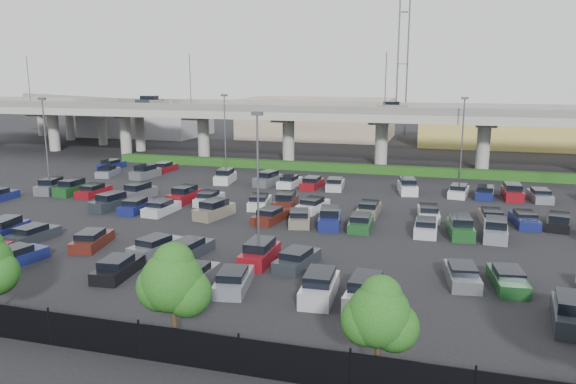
{
  "coord_description": "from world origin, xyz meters",
  "views": [
    {
      "loc": [
        14.47,
        -49.4,
        13.29
      ],
      "look_at": [
        -0.18,
        1.25,
        2.0
      ],
      "focal_mm": 35.0,
      "sensor_mm": 36.0,
      "label": 1
    }
  ],
  "objects": [
    {
      "name": "hedge",
      "position": [
        0.0,
        25.0,
        0.55
      ],
      "size": [
        66.0,
        1.6,
        1.1
      ],
      "primitive_type": "cube",
      "color": "#153810",
      "rests_on": "ground"
    },
    {
      "name": "comm_tower",
      "position": [
        4.0,
        74.0,
        15.61
      ],
      "size": [
        2.4,
        2.4,
        30.0
      ],
      "color": "#4D4D52",
      "rests_on": "ground"
    },
    {
      "name": "overpass",
      "position": [
        -0.25,
        32.01,
        6.97
      ],
      "size": [
        150.0,
        13.0,
        15.8
      ],
      "color": "gray",
      "rests_on": "ground"
    },
    {
      "name": "tree_row",
      "position": [
        0.7,
        -26.53,
        3.52
      ],
      "size": [
        65.07,
        3.66,
        5.94
      ],
      "color": "#332316",
      "rests_on": "ground"
    },
    {
      "name": "ground",
      "position": [
        0.0,
        0.0,
        0.0
      ],
      "size": [
        280.0,
        280.0,
        0.0
      ],
      "primitive_type": "plane",
      "color": "black"
    },
    {
      "name": "on_ramp",
      "position": [
        -52.1,
        43.05,
        6.86
      ],
      "size": [
        50.93,
        30.13,
        8.8
      ],
      "color": "gray",
      "rests_on": "ground"
    },
    {
      "name": "distant_buildings",
      "position": [
        12.38,
        61.81,
        3.74
      ],
      "size": [
        138.0,
        24.0,
        9.0
      ],
      "color": "gray",
      "rests_on": "ground"
    },
    {
      "name": "fence",
      "position": [
        -0.05,
        -28.0,
        0.9
      ],
      "size": [
        70.0,
        0.1,
        2.0
      ],
      "color": "black",
      "rests_on": "ground"
    },
    {
      "name": "parked_cars",
      "position": [
        -0.1,
        -3.19,
        0.63
      ],
      "size": [
        63.06,
        41.58,
        1.67
      ],
      "color": "silver",
      "rests_on": "ground"
    },
    {
      "name": "light_poles",
      "position": [
        -4.13,
        2.0,
        6.24
      ],
      "size": [
        66.9,
        48.38,
        10.3
      ],
      "color": "#4D4D52",
      "rests_on": "ground"
    }
  ]
}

